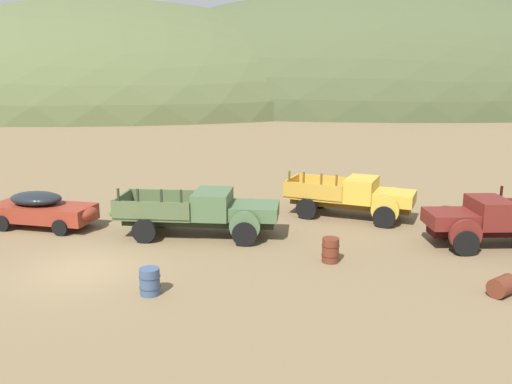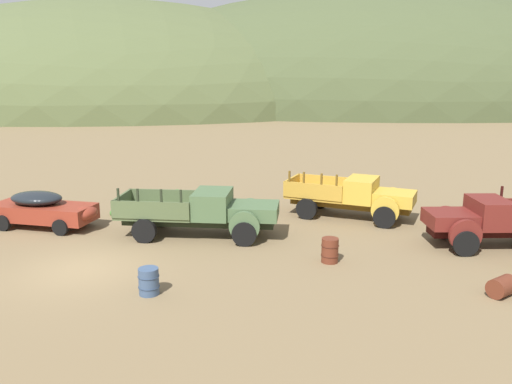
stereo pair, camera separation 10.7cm
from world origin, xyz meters
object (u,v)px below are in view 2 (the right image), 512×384
object	(u,v)px
oil_drum_by_truck	(149,281)
truck_faded_yellow	(359,197)
oil_drum_tipped	(502,287)
truck_oxblood	(491,222)
truck_weathered_green	(210,212)
oil_drum_foreground	(330,250)
car_rust_red	(46,209)

from	to	relation	value
oil_drum_by_truck	truck_faded_yellow	bearing A→B (deg)	50.62
truck_faded_yellow	oil_drum_tipped	size ratio (longest dim) A/B	5.94
truck_oxblood	truck_weathered_green	bearing A→B (deg)	-8.40
oil_drum_foreground	oil_drum_by_truck	world-z (taller)	oil_drum_foreground
car_rust_red	oil_drum_foreground	xyz separation A→B (m)	(11.93, -3.37, -0.37)
truck_faded_yellow	oil_drum_tipped	distance (m)	8.96
truck_weathered_green	truck_oxblood	world-z (taller)	same
truck_oxblood	oil_drum_by_truck	size ratio (longest dim) A/B	7.09
truck_oxblood	oil_drum_by_truck	xyz separation A→B (m)	(-11.88, -5.28, -0.58)
truck_faded_yellow	oil_drum_foreground	world-z (taller)	truck_faded_yellow
car_rust_red	truck_weathered_green	world-z (taller)	truck_weathered_green
oil_drum_tipped	oil_drum_by_truck	world-z (taller)	oil_drum_by_truck
oil_drum_by_truck	oil_drum_tipped	bearing A→B (deg)	3.31
car_rust_red	oil_drum_by_truck	bearing A→B (deg)	-36.61
truck_weathered_green	truck_faded_yellow	distance (m)	7.07
truck_faded_yellow	truck_weathered_green	bearing A→B (deg)	-134.83
truck_faded_yellow	truck_oxblood	world-z (taller)	same
oil_drum_foreground	truck_weathered_green	bearing A→B (deg)	150.13
truck_oxblood	oil_drum_tipped	distance (m)	4.88
oil_drum_tipped	oil_drum_by_truck	size ratio (longest dim) A/B	1.23
truck_oxblood	car_rust_red	bearing A→B (deg)	-9.38
truck_weathered_green	oil_drum_by_truck	world-z (taller)	truck_weathered_green
oil_drum_tipped	oil_drum_foreground	world-z (taller)	oil_drum_foreground
truck_weathered_green	oil_drum_foreground	world-z (taller)	truck_weathered_green
truck_weathered_green	oil_drum_tipped	xyz separation A→B (m)	(9.66, -5.22, -0.70)
truck_weathered_green	oil_drum_by_truck	distance (m)	5.94
truck_weathered_green	truck_faded_yellow	xyz separation A→B (m)	(6.37, 3.08, -0.01)
truck_weathered_green	oil_drum_foreground	bearing A→B (deg)	-28.06
car_rust_red	oil_drum_tipped	bearing A→B (deg)	-9.83
truck_oxblood	oil_drum_foreground	bearing A→B (deg)	13.47
car_rust_red	oil_drum_by_truck	size ratio (longest dim) A/B	5.88
truck_oxblood	oil_drum_foreground	size ratio (longest dim) A/B	6.67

